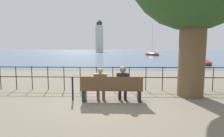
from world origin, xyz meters
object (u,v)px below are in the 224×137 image
seated_person_right (123,82)px  sailboat_2 (152,54)px  closed_umbrella (73,87)px  sailboat_1 (194,61)px  harbor_lighthouse (99,37)px  sailboat_0 (188,55)px  park_bench (111,89)px  seated_person_left (100,83)px

seated_person_right → sailboat_2: bearing=77.8°
closed_umbrella → sailboat_1: bearing=55.9°
closed_umbrella → harbor_lighthouse: bearing=95.3°
sailboat_0 → park_bench: bearing=-101.5°
closed_umbrella → sailboat_2: (11.43, 44.53, -0.17)m
seated_person_left → park_bench: bearing=-11.8°
closed_umbrella → sailboat_2: sailboat_2 is taller
closed_umbrella → park_bench: bearing=-3.2°
seated_person_left → sailboat_1: sailboat_1 is taller
seated_person_left → harbor_lighthouse: bearing=95.9°
seated_person_right → sailboat_1: 19.65m
seated_person_right → sailboat_2: size_ratio=0.13×
park_bench → sailboat_1: size_ratio=0.26×
harbor_lighthouse → closed_umbrella: bearing=-84.7°
closed_umbrella → harbor_lighthouse: (-8.71, 93.07, 7.93)m
seated_person_left → seated_person_right: size_ratio=0.95×
closed_umbrella → harbor_lighthouse: size_ratio=0.05×
sailboat_1 → sailboat_2: size_ratio=0.86×
park_bench → sailboat_1: sailboat_1 is taller
park_bench → seated_person_left: 0.45m
park_bench → sailboat_0: (20.39, 44.58, -0.18)m
seated_person_left → closed_umbrella: (-0.99, -0.00, -0.16)m
seated_person_left → harbor_lighthouse: (-9.70, 93.06, 7.77)m
sailboat_1 → harbor_lighthouse: 79.09m
harbor_lighthouse → seated_person_left: bearing=-84.1°
sailboat_1 → closed_umbrella: bearing=-125.6°
seated_person_left → harbor_lighthouse: harbor_lighthouse is taller
park_bench → harbor_lighthouse: (-10.09, 93.14, 7.97)m
sailboat_1 → sailboat_2: sailboat_2 is taller
sailboat_2 → sailboat_0: bearing=-22.9°
sailboat_2 → harbor_lighthouse: harbor_lighthouse is taller
park_bench → sailboat_2: bearing=77.3°
park_bench → seated_person_right: size_ratio=1.72×
seated_person_left → seated_person_right: 0.78m
sailboat_0 → closed_umbrella: bearing=-103.0°
closed_umbrella → sailboat_0: bearing=63.9°
park_bench → sailboat_1: 19.91m
sailboat_0 → sailboat_1: sailboat_0 is taller
seated_person_right → closed_umbrella: (-1.77, -0.00, -0.19)m
seated_person_left → sailboat_2: (10.44, 44.53, -0.33)m
seated_person_right → closed_umbrella: seated_person_right is taller
seated_person_left → sailboat_2: bearing=76.8°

